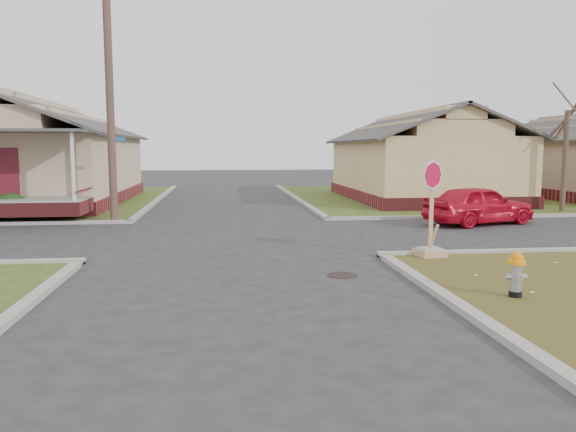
{
  "coord_description": "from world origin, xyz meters",
  "views": [
    {
      "loc": [
        -0.29,
        -11.89,
        2.65
      ],
      "look_at": [
        1.22,
        1.0,
        1.1
      ],
      "focal_mm": 35.0,
      "sensor_mm": 36.0,
      "label": 1
    }
  ],
  "objects": [
    {
      "name": "red_sedan",
      "position": [
        8.71,
        6.9,
        0.69
      ],
      "size": [
        4.38,
        2.81,
        1.39
      ],
      "primitive_type": "imported",
      "rotation": [
        0.0,
        0.0,
        1.88
      ],
      "color": "red",
      "rests_on": "ground"
    },
    {
      "name": "hedge_right",
      "position": [
        -8.01,
        9.6,
        0.57
      ],
      "size": [
        1.36,
        1.11,
        1.04
      ],
      "primitive_type": "ellipsoid",
      "color": "#183212",
      "rests_on": "verge_far_left"
    },
    {
      "name": "manhole",
      "position": [
        2.2,
        -0.5,
        0.01
      ],
      "size": [
        0.64,
        0.64,
        0.01
      ],
      "primitive_type": "cylinder",
      "color": "black",
      "rests_on": "ground"
    },
    {
      "name": "fire_hydrant",
      "position": [
        4.84,
        -2.72,
        0.5
      ],
      "size": [
        0.31,
        0.31,
        0.83
      ],
      "rotation": [
        0.0,
        0.0,
        -0.23
      ],
      "color": "black",
      "rests_on": "ground"
    },
    {
      "name": "stop_sign",
      "position": [
        4.74,
        1.13,
        0.55
      ],
      "size": [
        0.66,
        0.65,
        2.34
      ],
      "rotation": [
        0.0,
        0.0,
        0.15
      ],
      "color": "tan",
      "rests_on": "ground"
    },
    {
      "name": "curbs",
      "position": [
        0.0,
        5.0,
        0.0
      ],
      "size": [
        80.0,
        40.0,
        0.12
      ],
      "primitive_type": null,
      "color": "#A19891",
      "rests_on": "ground"
    },
    {
      "name": "ground",
      "position": [
        0.0,
        0.0,
        0.0
      ],
      "size": [
        120.0,
        120.0,
        0.0
      ],
      "primitive_type": "plane",
      "color": "#262728",
      "rests_on": "ground"
    },
    {
      "name": "tree_mid_right",
      "position": [
        14.0,
        10.2,
        2.15
      ],
      "size": [
        0.22,
        0.22,
        4.2
      ],
      "primitive_type": "cylinder",
      "color": "#483429",
      "rests_on": "verge_far_right"
    },
    {
      "name": "side_house_yellow",
      "position": [
        10.0,
        16.5,
        2.19
      ],
      "size": [
        7.6,
        11.6,
        4.7
      ],
      "color": "maroon",
      "rests_on": "ground"
    },
    {
      "name": "utility_pole",
      "position": [
        -4.2,
        8.9,
        4.66
      ],
      "size": [
        1.8,
        0.28,
        9.0
      ],
      "color": "#483429",
      "rests_on": "ground"
    },
    {
      "name": "corner_house",
      "position": [
        -10.0,
        16.68,
        2.28
      ],
      "size": [
        10.1,
        15.5,
        5.3
      ],
      "color": "maroon",
      "rests_on": "ground"
    }
  ]
}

